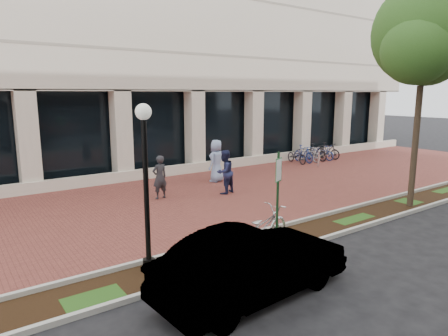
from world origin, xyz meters
TOP-DOWN VIEW (x-y plane):
  - ground at (0.00, 0.00)m, footprint 120.00×120.00m
  - brick_plaza at (0.00, 0.00)m, footprint 40.00×9.00m
  - planting_strip at (0.00, -5.25)m, footprint 40.00×1.50m
  - curb_plaza_side at (0.00, -4.50)m, footprint 40.00×0.12m
  - curb_street_side at (0.00, -6.00)m, footprint 40.00×0.12m
  - parking_sign at (-1.88, -5.61)m, footprint 0.34×0.07m
  - lamppost at (-5.26, -4.93)m, footprint 0.36×0.36m
  - street_tree at (4.90, -5.45)m, footprint 4.20×3.50m
  - locked_bicycle at (-2.14, -5.32)m, footprint 2.15×1.09m
  - pedestrian_left at (-2.12, 0.78)m, footprint 0.66×0.47m
  - pedestrian_mid at (0.41, -0.02)m, footprint 1.04×0.91m
  - pedestrian_right at (1.41, 2.04)m, footprint 1.14×1.00m
  - bollard at (8.09, 1.75)m, footprint 0.12×0.12m
  - bike_rack_cluster at (9.42, 3.39)m, footprint 3.52×1.84m
  - sedan_near_curb at (-4.02, -7.22)m, footprint 4.38×1.78m

SIDE VIEW (x-z plane):
  - ground at x=0.00m, z-range 0.00..0.00m
  - brick_plaza at x=0.00m, z-range 0.00..0.01m
  - planting_strip at x=0.00m, z-range 0.00..0.01m
  - curb_plaza_side at x=0.00m, z-range 0.00..0.12m
  - curb_street_side at x=0.00m, z-range 0.00..0.12m
  - bike_rack_cluster at x=9.42m, z-range -0.03..1.00m
  - bollard at x=8.09m, z-range 0.01..0.97m
  - locked_bicycle at x=-2.14m, z-range 0.00..1.08m
  - sedan_near_curb at x=-4.02m, z-range 0.00..1.41m
  - pedestrian_left at x=-2.12m, z-range 0.00..1.71m
  - pedestrian_mid at x=0.41m, z-range 0.00..1.81m
  - pedestrian_right at x=1.41m, z-range 0.00..1.97m
  - parking_sign at x=-1.88m, z-range 0.34..2.93m
  - lamppost at x=-5.26m, z-range 0.26..4.11m
  - street_tree at x=4.90m, z-range 1.94..9.76m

